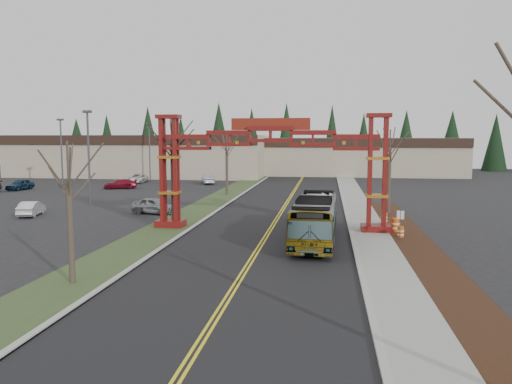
% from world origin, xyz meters
% --- Properties ---
extents(ground, '(200.00, 200.00, 0.00)m').
position_xyz_m(ground, '(0.00, 0.00, 0.00)').
color(ground, black).
rests_on(ground, ground).
extents(road, '(12.00, 110.00, 0.02)m').
position_xyz_m(road, '(0.00, 25.00, 0.01)').
color(road, black).
rests_on(road, ground).
extents(lane_line_left, '(0.12, 100.00, 0.01)m').
position_xyz_m(lane_line_left, '(-0.12, 25.00, 0.03)').
color(lane_line_left, yellow).
rests_on(lane_line_left, road).
extents(lane_line_right, '(0.12, 100.00, 0.01)m').
position_xyz_m(lane_line_right, '(0.12, 25.00, 0.03)').
color(lane_line_right, yellow).
rests_on(lane_line_right, road).
extents(curb_right, '(0.30, 110.00, 0.15)m').
position_xyz_m(curb_right, '(6.15, 25.00, 0.07)').
color(curb_right, '#A9A9A4').
rests_on(curb_right, ground).
extents(sidewalk_right, '(2.60, 110.00, 0.14)m').
position_xyz_m(sidewalk_right, '(7.60, 25.00, 0.08)').
color(sidewalk_right, gray).
rests_on(sidewalk_right, ground).
extents(landscape_strip, '(2.60, 50.00, 0.12)m').
position_xyz_m(landscape_strip, '(10.20, 10.00, 0.06)').
color(landscape_strip, black).
rests_on(landscape_strip, ground).
extents(grass_median, '(4.00, 110.00, 0.08)m').
position_xyz_m(grass_median, '(-8.00, 25.00, 0.04)').
color(grass_median, '#314522').
rests_on(grass_median, ground).
extents(curb_left, '(0.30, 110.00, 0.15)m').
position_xyz_m(curb_left, '(-6.15, 25.00, 0.07)').
color(curb_left, '#A9A9A4').
rests_on(curb_left, ground).
extents(gateway_arch, '(18.20, 1.60, 8.90)m').
position_xyz_m(gateway_arch, '(0.00, 18.00, 5.98)').
color(gateway_arch, '#5D0C0E').
rests_on(gateway_arch, ground).
extents(retail_building_west, '(46.00, 22.30, 7.50)m').
position_xyz_m(retail_building_west, '(-30.00, 71.96, 3.76)').
color(retail_building_west, tan).
rests_on(retail_building_west, ground).
extents(retail_building_east, '(38.00, 20.30, 7.00)m').
position_xyz_m(retail_building_east, '(10.00, 79.95, 3.51)').
color(retail_building_east, tan).
rests_on(retail_building_east, ground).
extents(conifer_treeline, '(116.10, 5.60, 13.00)m').
position_xyz_m(conifer_treeline, '(0.25, 92.00, 6.49)').
color(conifer_treeline, black).
rests_on(conifer_treeline, ground).
extents(transit_bus, '(3.04, 11.46, 3.17)m').
position_xyz_m(transit_bus, '(3.53, 14.00, 1.58)').
color(transit_bus, '#ABAFB3').
rests_on(transit_bus, ground).
extents(silver_sedan, '(2.22, 4.79, 1.52)m').
position_xyz_m(silver_sedan, '(2.60, 22.18, 0.76)').
color(silver_sedan, '#A5A8AD').
rests_on(silver_sedan, ground).
extents(parked_car_near_a, '(4.86, 3.03, 1.54)m').
position_xyz_m(parked_car_near_a, '(-11.62, 24.60, 0.77)').
color(parked_car_near_a, gray).
rests_on(parked_car_near_a, ground).
extents(parked_car_near_b, '(2.39, 4.29, 1.34)m').
position_xyz_m(parked_car_near_b, '(-22.47, 21.93, 0.67)').
color(parked_car_near_b, white).
rests_on(parked_car_near_b, ground).
extents(parked_car_mid_a, '(4.90, 3.21, 1.32)m').
position_xyz_m(parked_car_mid_a, '(-24.24, 46.05, 0.66)').
color(parked_car_mid_a, maroon).
rests_on(parked_car_mid_a, ground).
extents(parked_car_mid_b, '(2.15, 4.41, 1.45)m').
position_xyz_m(parked_car_mid_b, '(-37.13, 42.53, 0.72)').
color(parked_car_mid_b, '#15304B').
rests_on(parked_car_mid_b, ground).
extents(parked_car_far_a, '(2.95, 4.58, 1.42)m').
position_xyz_m(parked_car_far_a, '(-13.81, 54.53, 0.71)').
color(parked_car_far_a, '#B0B3B8').
rests_on(parked_car_far_a, ground).
extents(parked_car_far_b, '(2.84, 5.26, 1.40)m').
position_xyz_m(parked_car_far_b, '(-25.36, 55.28, 0.70)').
color(parked_car_far_b, white).
rests_on(parked_car_far_b, ground).
extents(bare_tree_median_near, '(2.95, 2.95, 6.99)m').
position_xyz_m(bare_tree_median_near, '(-8.00, 2.48, 5.01)').
color(bare_tree_median_near, '#382D26').
rests_on(bare_tree_median_near, ground).
extents(bare_tree_median_mid, '(3.47, 3.47, 8.87)m').
position_xyz_m(bare_tree_median_mid, '(-8.00, 18.84, 6.53)').
color(bare_tree_median_mid, '#382D26').
rests_on(bare_tree_median_mid, ground).
extents(bare_tree_median_far, '(3.32, 3.32, 7.56)m').
position_xyz_m(bare_tree_median_far, '(-8.00, 40.67, 5.33)').
color(bare_tree_median_far, '#382D26').
rests_on(bare_tree_median_far, ground).
extents(bare_tree_right_far, '(3.45, 3.45, 7.88)m').
position_xyz_m(bare_tree_right_far, '(10.00, 27.47, 5.57)').
color(bare_tree_right_far, '#382D26').
rests_on(bare_tree_right_far, ground).
extents(light_pole_near, '(0.86, 0.43, 9.94)m').
position_xyz_m(light_pole_near, '(-20.55, 29.61, 5.75)').
color(light_pole_near, '#3F3F44').
rests_on(light_pole_near, ground).
extents(light_pole_mid, '(0.84, 0.42, 9.71)m').
position_xyz_m(light_pole_mid, '(-32.37, 45.20, 5.61)').
color(light_pole_mid, '#3F3F44').
rests_on(light_pole_mid, ground).
extents(light_pole_far, '(0.77, 0.39, 8.89)m').
position_xyz_m(light_pole_far, '(-24.59, 58.82, 5.14)').
color(light_pole_far, '#3F3F44').
rests_on(light_pole_far, ground).
extents(street_sign, '(0.48, 0.18, 2.15)m').
position_xyz_m(street_sign, '(9.33, 14.96, 1.54)').
color(street_sign, '#3F3F44').
rests_on(street_sign, ground).
extents(barrel_south, '(0.48, 0.48, 0.88)m').
position_xyz_m(barrel_south, '(9.52, 16.01, 0.44)').
color(barrel_south, '#E2520C').
rests_on(barrel_south, ground).
extents(barrel_mid, '(0.60, 0.60, 1.12)m').
position_xyz_m(barrel_mid, '(9.43, 18.10, 0.56)').
color(barrel_mid, '#E2520C').
rests_on(barrel_mid, ground).
extents(barrel_north, '(0.53, 0.53, 0.99)m').
position_xyz_m(barrel_north, '(8.99, 21.59, 0.49)').
color(barrel_north, '#E2520C').
rests_on(barrel_north, ground).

